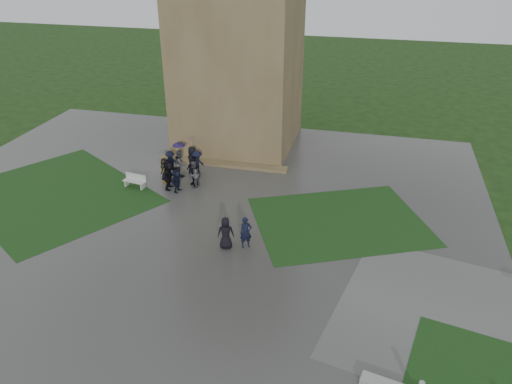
% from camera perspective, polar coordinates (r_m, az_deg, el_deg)
% --- Properties ---
extents(ground, '(120.00, 120.00, 0.00)m').
position_cam_1_polar(ground, '(25.65, -10.97, -6.55)').
color(ground, black).
extents(plaza, '(34.00, 34.00, 0.02)m').
position_cam_1_polar(plaza, '(27.16, -9.28, -4.27)').
color(plaza, '#393A37').
rests_on(plaza, ground).
extents(lawn_inset_left, '(14.10, 13.46, 0.01)m').
position_cam_1_polar(lawn_inset_left, '(32.61, -21.84, -0.28)').
color(lawn_inset_left, '#143512').
rests_on(lawn_inset_left, plaza).
extents(lawn_inset_right, '(11.12, 10.15, 0.01)m').
position_cam_1_polar(lawn_inset_right, '(27.91, 9.51, -3.31)').
color(lawn_inset_right, '#143512').
rests_on(lawn_inset_right, plaza).
extents(tower, '(8.00, 8.00, 18.00)m').
position_cam_1_polar(tower, '(35.77, -2.08, 19.24)').
color(tower, brown).
rests_on(tower, ground).
extents(tower_plinth, '(9.00, 0.80, 0.22)m').
position_cam_1_polar(tower_plinth, '(34.20, -3.84, 3.26)').
color(tower_plinth, brown).
rests_on(tower_plinth, plaza).
extents(bench, '(1.52, 0.67, 0.85)m').
position_cam_1_polar(bench, '(31.88, -13.68, 1.25)').
color(bench, beige).
rests_on(bench, plaza).
extents(visitor_cluster, '(3.13, 3.83, 2.59)m').
position_cam_1_polar(visitor_cluster, '(31.72, -8.64, 2.99)').
color(visitor_cluster, black).
rests_on(visitor_cluster, plaza).
extents(pedestrian_mid, '(0.73, 0.65, 1.67)m').
position_cam_1_polar(pedestrian_mid, '(24.98, -1.16, -4.65)').
color(pedestrian_mid, black).
rests_on(pedestrian_mid, plaza).
extents(pedestrian_near, '(0.95, 0.76, 1.71)m').
position_cam_1_polar(pedestrian_near, '(24.94, -3.48, -4.70)').
color(pedestrian_near, black).
rests_on(pedestrian_near, plaza).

